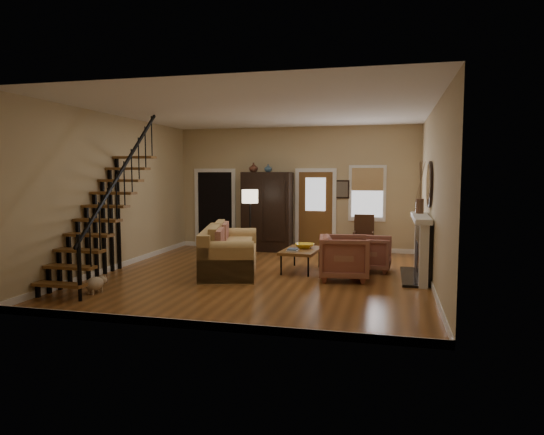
% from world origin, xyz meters
% --- Properties ---
extents(room, '(7.00, 7.33, 3.30)m').
position_xyz_m(room, '(-0.41, 1.76, 1.51)').
color(room, brown).
rests_on(room, ground).
extents(staircase, '(0.94, 2.80, 3.20)m').
position_xyz_m(staircase, '(-2.78, -1.30, 1.60)').
color(staircase, brown).
rests_on(staircase, ground).
extents(fireplace, '(0.33, 1.95, 2.30)m').
position_xyz_m(fireplace, '(3.13, 0.50, 0.74)').
color(fireplace, black).
rests_on(fireplace, ground).
extents(armoire, '(1.30, 0.60, 2.10)m').
position_xyz_m(armoire, '(-0.70, 3.15, 1.05)').
color(armoire, black).
rests_on(armoire, ground).
extents(vase_a, '(0.24, 0.24, 0.25)m').
position_xyz_m(vase_a, '(-1.05, 3.05, 2.22)').
color(vase_a, '#4C2619').
rests_on(vase_a, armoire).
extents(vase_b, '(0.20, 0.20, 0.21)m').
position_xyz_m(vase_b, '(-0.65, 3.05, 2.21)').
color(vase_b, '#334C60').
rests_on(vase_b, armoire).
extents(sofa, '(1.64, 2.64, 0.91)m').
position_xyz_m(sofa, '(-0.77, 0.22, 0.46)').
color(sofa, '#AE884F').
rests_on(sofa, ground).
extents(coffee_table, '(0.79, 1.26, 0.47)m').
position_xyz_m(coffee_table, '(0.67, 0.66, 0.23)').
color(coffee_table, brown).
rests_on(coffee_table, ground).
extents(bowl, '(0.42, 0.42, 0.10)m').
position_xyz_m(bowl, '(0.72, 0.81, 0.52)').
color(bowl, gold).
rests_on(bowl, coffee_table).
extents(books, '(0.22, 0.30, 0.06)m').
position_xyz_m(books, '(0.55, 0.36, 0.49)').
color(books, beige).
rests_on(books, coffee_table).
extents(armchair_left, '(1.06, 1.03, 0.86)m').
position_xyz_m(armchair_left, '(1.63, 0.04, 0.43)').
color(armchair_left, maroon).
rests_on(armchair_left, ground).
extents(armchair_right, '(0.85, 0.83, 0.74)m').
position_xyz_m(armchair_right, '(2.13, 1.02, 0.37)').
color(armchair_right, maroon).
rests_on(armchair_right, ground).
extents(floor_lamp, '(0.39, 0.39, 1.68)m').
position_xyz_m(floor_lamp, '(-0.76, 1.71, 0.84)').
color(floor_lamp, black).
rests_on(floor_lamp, ground).
extents(side_chair, '(0.54, 0.54, 1.02)m').
position_xyz_m(side_chair, '(1.85, 2.95, 0.51)').
color(side_chair, '#361F11').
rests_on(side_chair, ground).
extents(dog, '(0.32, 0.45, 0.29)m').
position_xyz_m(dog, '(-2.44, -2.09, 0.15)').
color(dog, tan).
rests_on(dog, ground).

